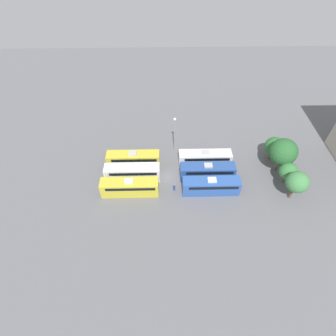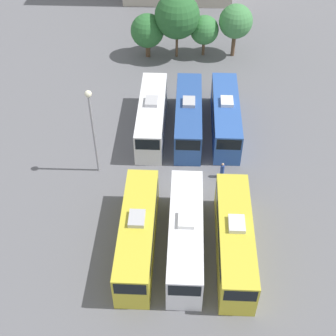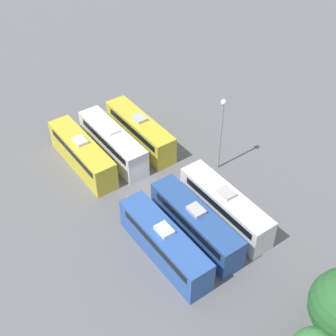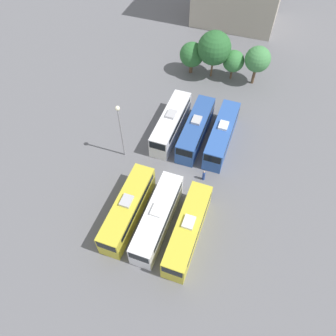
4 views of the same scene
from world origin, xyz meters
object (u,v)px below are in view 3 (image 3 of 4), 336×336
bus_3 (225,206)px  light_pole (222,124)px  bus_1 (113,142)px  bus_5 (165,243)px  bus_4 (196,223)px  bus_2 (82,153)px  bus_0 (140,130)px  worker_person (128,203)px

bus_3 → light_pole: (-4.55, -6.27, 4.04)m
bus_1 → bus_5: 15.63m
bus_4 → light_pole: 11.13m
bus_3 → bus_4: bearing=1.3°
bus_1 → bus_3: same height
bus_2 → bus_1: bearing=176.5°
bus_1 → bus_0: bearing=-179.3°
bus_3 → bus_5: 7.35m
bus_3 → worker_person: size_ratio=6.47×
bus_5 → bus_1: bearing=-103.8°
bus_1 → bus_4: (0.03, 14.95, 0.00)m
bus_0 → worker_person: size_ratio=6.47×
bus_2 → bus_4: same height
bus_2 → bus_3: (-7.33, 15.09, 0.00)m
bus_5 → light_pole: (-11.89, -6.59, 4.04)m
bus_0 → bus_1: 3.66m
bus_0 → light_pole: 10.55m
worker_person → light_pole: bearing=178.0°
light_pole → bus_2: bearing=-36.6°
bus_1 → bus_3: bearing=103.7°
bus_2 → worker_person: bearing=93.5°
bus_4 → light_pole: light_pole is taller
bus_1 → bus_2: same height
bus_1 → worker_person: (3.19, 8.20, -1.04)m
bus_1 → bus_3: 15.30m
bus_0 → light_pole: light_pole is taller
bus_1 → bus_2: (3.71, -0.23, 0.00)m
bus_2 → bus_4: size_ratio=1.00×
bus_0 → bus_5: same height
light_pole → bus_4: bearing=37.8°
light_pole → worker_person: bearing=-2.0°
bus_3 → bus_4: 3.65m
bus_2 → worker_person: size_ratio=6.47×
bus_2 → bus_5: size_ratio=1.00×
worker_person → bus_2: bearing=-86.5°
bus_3 → worker_person: (6.81, -6.66, -1.04)m
worker_person → bus_4: bearing=115.1°
bus_2 → bus_3: 16.78m
bus_0 → bus_4: bearing=76.2°
worker_person → bus_3: bearing=135.7°
bus_2 → bus_3: bearing=115.9°
bus_5 → worker_person: bus_5 is taller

